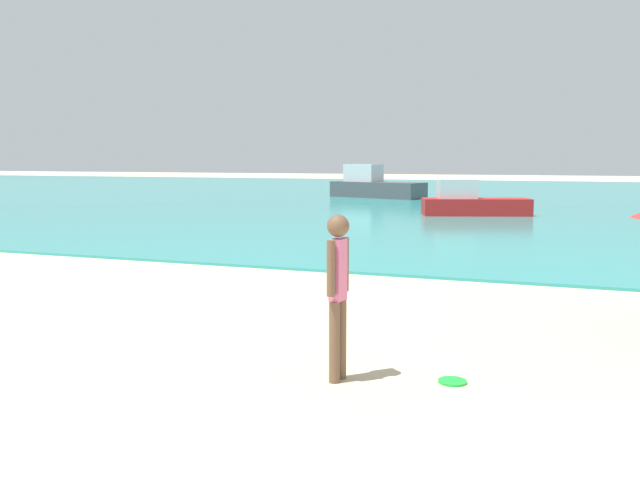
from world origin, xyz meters
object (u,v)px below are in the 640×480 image
object	(u,v)px
frisbee	(452,381)
person_standing	(338,287)
boat_far	(374,186)
boat_near	(472,203)

from	to	relation	value
frisbee	person_standing	bearing A→B (deg)	-163.38
person_standing	boat_far	size ratio (longest dim) A/B	0.29
boat_near	boat_far	world-z (taller)	boat_far
frisbee	boat_far	xyz separation A→B (m)	(-9.55, 31.08, 0.72)
person_standing	boat_far	xyz separation A→B (m)	(-8.42, 31.42, -0.25)
person_standing	boat_near	distance (m)	20.72
boat_near	boat_far	size ratio (longest dim) A/B	0.74
frisbee	boat_near	distance (m)	20.50
boat_near	boat_far	xyz separation A→B (m)	(-7.04, 10.74, 0.17)
person_standing	boat_far	distance (m)	32.53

